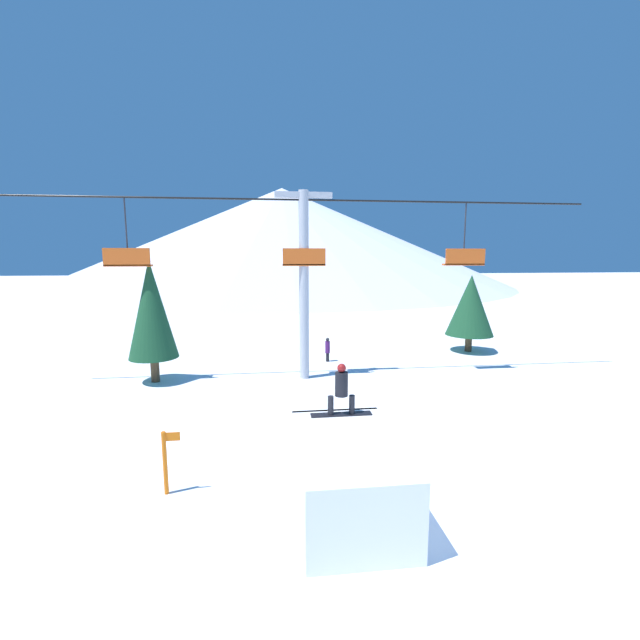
# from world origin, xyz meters

# --- Properties ---
(ground_plane) EXTENTS (220.00, 220.00, 0.00)m
(ground_plane) POSITION_xyz_m (0.00, 0.00, 0.00)
(ground_plane) COLOR white
(mountain_ridge) EXTENTS (78.60, 78.60, 16.98)m
(mountain_ridge) POSITION_xyz_m (0.00, 70.84, 8.49)
(mountain_ridge) COLOR silver
(mountain_ridge) RESTS_ON ground_plane
(snow_ramp) EXTENTS (2.13, 3.64, 1.58)m
(snow_ramp) POSITION_xyz_m (-1.29, 0.76, 0.79)
(snow_ramp) COLOR white
(snow_ramp) RESTS_ON ground_plane
(snowboarder) EXTENTS (1.48, 0.31, 1.27)m
(snowboarder) POSITION_xyz_m (-1.19, 2.19, 2.20)
(snowboarder) COLOR black
(snowboarder) RESTS_ON snow_ramp
(chairlift) EXTENTS (25.15, 0.44, 8.05)m
(chairlift) POSITION_xyz_m (-1.34, 10.73, 4.81)
(chairlift) COLOR #B2B2B7
(chairlift) RESTS_ON ground_plane
(pine_tree_near) EXTENTS (2.04, 2.04, 5.23)m
(pine_tree_near) POSITION_xyz_m (-7.74, 10.98, 3.12)
(pine_tree_near) COLOR #4C3823
(pine_tree_near) RESTS_ON ground_plane
(pine_tree_far) EXTENTS (2.60, 2.60, 4.29)m
(pine_tree_far) POSITION_xyz_m (8.27, 14.82, 2.61)
(pine_tree_far) COLOR #4C3823
(pine_tree_far) RESTS_ON ground_plane
(trail_marker) EXTENTS (0.41, 0.10, 1.49)m
(trail_marker) POSITION_xyz_m (-5.26, 1.90, 0.80)
(trail_marker) COLOR orange
(trail_marker) RESTS_ON ground_plane
(distant_skier) EXTENTS (0.24, 0.24, 1.23)m
(distant_skier) POSITION_xyz_m (0.09, 13.52, 0.67)
(distant_skier) COLOR black
(distant_skier) RESTS_ON ground_plane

